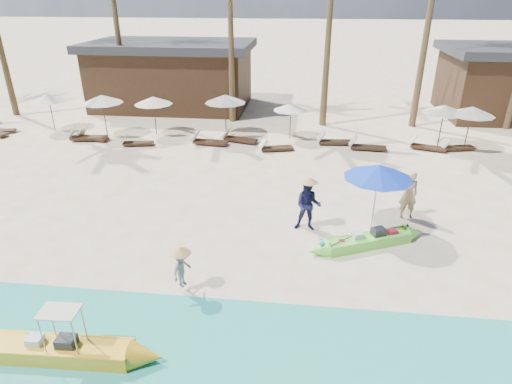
# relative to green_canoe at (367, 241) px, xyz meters

# --- Properties ---
(ground) EXTENTS (240.00, 240.00, 0.00)m
(ground) POSITION_rel_green_canoe_xyz_m (-3.22, -0.58, -0.19)
(ground) COLOR beige
(ground) RESTS_ON ground
(wet_sand_strip) EXTENTS (240.00, 4.50, 0.01)m
(wet_sand_strip) POSITION_rel_green_canoe_xyz_m (-3.22, -5.58, -0.19)
(wet_sand_strip) COLOR tan
(wet_sand_strip) RESTS_ON ground
(green_canoe) EXTENTS (4.27, 2.14, 0.58)m
(green_canoe) POSITION_rel_green_canoe_xyz_m (0.00, 0.00, 0.00)
(green_canoe) COLOR #6FE947
(green_canoe) RESTS_ON ground
(yellow_canoe) EXTENTS (5.12, 0.78, 1.33)m
(yellow_canoe) POSITION_rel_green_canoe_xyz_m (-7.24, -5.43, 0.02)
(yellow_canoe) COLOR yellow
(yellow_canoe) RESTS_ON ground
(tourist) EXTENTS (0.68, 0.48, 1.78)m
(tourist) POSITION_rel_green_canoe_xyz_m (1.57, 2.11, 0.69)
(tourist) COLOR tan
(tourist) RESTS_ON ground
(vendor_green) EXTENTS (0.92, 0.74, 1.80)m
(vendor_green) POSITION_rel_green_canoe_xyz_m (-1.91, 0.83, 0.70)
(vendor_green) COLOR #16173C
(vendor_green) RESTS_ON ground
(vendor_yellow) EXTENTS (0.61, 0.80, 1.09)m
(vendor_yellow) POSITION_rel_green_canoe_xyz_m (-5.18, -2.86, 0.53)
(vendor_yellow) COLOR gray
(vendor_yellow) RESTS_ON ground
(blue_umbrella) EXTENTS (2.20, 2.20, 2.37)m
(blue_umbrella) POSITION_rel_green_canoe_xyz_m (0.25, 1.03, 1.95)
(blue_umbrella) COLOR #99999E
(blue_umbrella) RESTS_ON ground
(resort_parasol_2) EXTENTS (2.02, 2.02, 2.08)m
(resort_parasol_2) POSITION_rel_green_canoe_xyz_m (-16.54, 10.64, 1.68)
(resort_parasol_2) COLOR #362116
(resort_parasol_2) RESTS_ON ground
(resort_parasol_3) EXTENTS (2.21, 2.21, 2.27)m
(resort_parasol_3) POSITION_rel_green_canoe_xyz_m (-13.03, 9.93, 1.86)
(resort_parasol_3) COLOR #362116
(resort_parasol_3) RESTS_ON ground
(lounger_3_left) EXTENTS (2.05, 0.87, 0.68)m
(lounger_3_left) POSITION_rel_green_canoe_xyz_m (-13.78, 8.96, 0.03)
(lounger_3_left) COLOR #362116
(lounger_3_left) RESTS_ON ground
(lounger_3_right) EXTENTS (1.76, 0.84, 0.57)m
(lounger_3_right) POSITION_rel_green_canoe_xyz_m (-13.50, 9.04, -0.00)
(lounger_3_right) COLOR #362116
(lounger_3_right) RESTS_ON ground
(resort_parasol_4) EXTENTS (2.06, 2.06, 2.13)m
(resort_parasol_4) POSITION_rel_green_canoe_xyz_m (-10.38, 10.48, 1.72)
(resort_parasol_4) COLOR #362116
(resort_parasol_4) RESTS_ON ground
(lounger_4_left) EXTENTS (1.69, 0.81, 0.55)m
(lounger_4_left) POSITION_rel_green_canoe_xyz_m (-10.82, 8.47, -0.01)
(lounger_4_left) COLOR #362116
(lounger_4_left) RESTS_ON ground
(lounger_4_right) EXTENTS (1.93, 0.77, 0.64)m
(lounger_4_right) POSITION_rel_green_canoe_xyz_m (-7.13, 9.05, 0.02)
(lounger_4_right) COLOR #362116
(lounger_4_right) RESTS_ON ground
(resort_parasol_5) EXTENTS (2.22, 2.22, 2.29)m
(resort_parasol_5) POSITION_rel_green_canoe_xyz_m (-6.45, 10.71, 1.87)
(resort_parasol_5) COLOR #362116
(resort_parasol_5) RESTS_ON ground
(lounger_5_left) EXTENTS (1.96, 1.04, 0.64)m
(lounger_5_left) POSITION_rel_green_canoe_xyz_m (-5.61, 9.66, 0.02)
(lounger_5_left) COLOR #362116
(lounger_5_left) RESTS_ON ground
(resort_parasol_6) EXTENTS (1.88, 1.88, 1.93)m
(resort_parasol_6) POSITION_rel_green_canoe_xyz_m (-2.91, 10.63, 1.55)
(resort_parasol_6) COLOR #362116
(resort_parasol_6) RESTS_ON ground
(lounger_6_left) EXTENTS (1.79, 0.95, 0.58)m
(lounger_6_left) POSITION_rel_green_canoe_xyz_m (-3.60, 8.51, -0.00)
(lounger_6_left) COLOR #362116
(lounger_6_left) RESTS_ON ground
(lounger_6_right) EXTENTS (1.87, 0.69, 0.63)m
(lounger_6_right) POSITION_rel_green_canoe_xyz_m (-0.62, 9.82, 0.01)
(lounger_6_right) COLOR #362116
(lounger_6_right) RESTS_ON ground
(resort_parasol_7) EXTENTS (2.13, 2.13, 2.19)m
(resort_parasol_7) POSITION_rel_green_canoe_xyz_m (4.76, 10.11, 1.78)
(resort_parasol_7) COLOR #362116
(resort_parasol_7) RESTS_ON ground
(lounger_7_left) EXTENTS (1.89, 0.70, 0.63)m
(lounger_7_left) POSITION_rel_green_canoe_xyz_m (0.98, 9.17, 0.02)
(lounger_7_left) COLOR #362116
(lounger_7_left) RESTS_ON ground
(lounger_7_right) EXTENTS (1.87, 1.08, 0.61)m
(lounger_7_right) POSITION_rel_green_canoe_xyz_m (4.01, 9.56, 0.01)
(lounger_7_right) COLOR #362116
(lounger_7_right) RESTS_ON ground
(resort_parasol_8) EXTENTS (2.17, 2.17, 2.24)m
(resort_parasol_8) POSITION_rel_green_canoe_xyz_m (5.94, 9.73, 1.82)
(resort_parasol_8) COLOR #362116
(resort_parasol_8) RESTS_ON ground
(lounger_8_left) EXTENTS (1.81, 0.90, 0.59)m
(lounger_8_left) POSITION_rel_green_canoe_xyz_m (5.48, 9.62, 0.00)
(lounger_8_left) COLOR #362116
(lounger_8_left) RESTS_ON ground
(pavilion_west) EXTENTS (10.80, 6.60, 4.30)m
(pavilion_west) POSITION_rel_green_canoe_xyz_m (-11.22, 16.92, 2.00)
(pavilion_west) COLOR #362116
(pavilion_west) RESTS_ON ground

